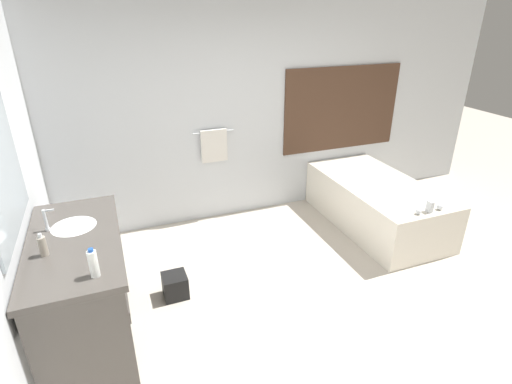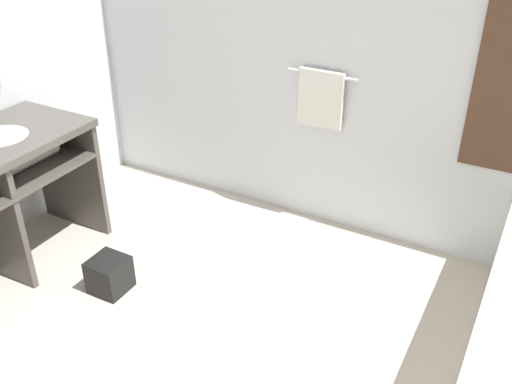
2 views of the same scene
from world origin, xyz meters
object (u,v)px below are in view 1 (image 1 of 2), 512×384
object	(u,v)px
water_bottle_1	(93,263)
soap_dispenser	(43,246)
bathtub	(376,201)
waste_bin	(175,286)

from	to	relation	value
water_bottle_1	soap_dispenser	bearing A→B (deg)	130.49
bathtub	soap_dispenser	distance (m)	3.69
soap_dispenser	waste_bin	bearing A→B (deg)	22.16
bathtub	soap_dispenser	xyz separation A→B (m)	(-3.53, -0.85, 0.67)
waste_bin	soap_dispenser	bearing A→B (deg)	-157.84
water_bottle_1	soap_dispenser	world-z (taller)	water_bottle_1
bathtub	soap_dispenser	world-z (taller)	soap_dispenser
water_bottle_1	waste_bin	size ratio (longest dim) A/B	0.91
soap_dispenser	waste_bin	xyz separation A→B (m)	(0.92, 0.38, -0.88)
waste_bin	water_bottle_1	bearing A→B (deg)	-128.02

